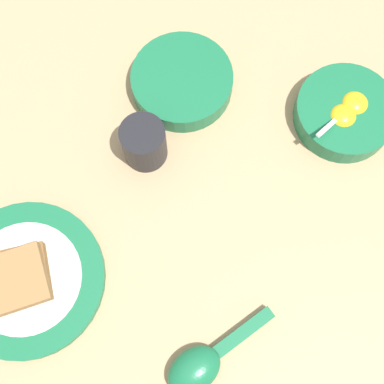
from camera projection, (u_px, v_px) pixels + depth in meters
The scene contains 7 objects.
ground_plane at pixel (153, 208), 0.81m from camera, with size 3.00×3.00×0.00m, color tan.
egg_bowl at pixel (345, 113), 0.84m from camera, with size 0.16×0.16×0.07m.
toast_plate at pixel (26, 279), 0.77m from camera, with size 0.23×0.23×0.02m.
toast_sandwich at pixel (19, 278), 0.75m from camera, with size 0.12×0.12×0.04m.
soup_spoon at pixel (202, 364), 0.73m from camera, with size 0.13×0.16×0.04m.
congee_bowl at pixel (182, 81), 0.85m from camera, with size 0.16×0.16×0.04m.
drinking_cup at pixel (144, 142), 0.80m from camera, with size 0.07×0.07×0.08m.
Camera 1 is at (-0.13, 0.19, 0.78)m, focal length 50.00 mm.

